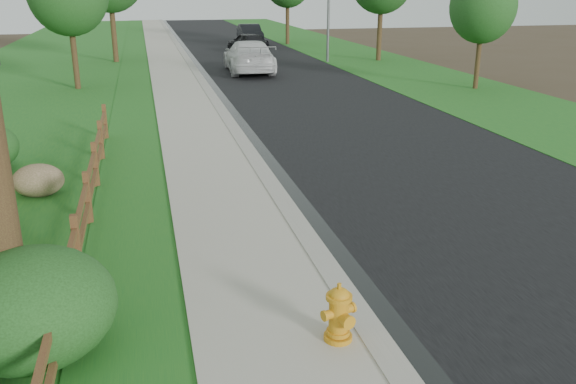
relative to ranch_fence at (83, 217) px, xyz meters
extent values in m
cube|color=black|center=(8.20, 28.60, -0.61)|extent=(8.00, 90.00, 0.02)
cube|color=gray|center=(4.00, 28.60, -0.56)|extent=(0.40, 90.00, 0.12)
cube|color=black|center=(4.35, 28.60, -0.60)|extent=(0.50, 90.00, 0.00)
cube|color=#AAA694|center=(2.70, 28.60, -0.57)|extent=(2.20, 90.00, 0.10)
cube|color=#1A5D20|center=(0.80, 28.60, -0.59)|extent=(1.60, 90.00, 0.06)
cube|color=#1A5D20|center=(-4.40, 28.60, -0.60)|extent=(9.00, 90.00, 0.04)
cube|color=#1A5D20|center=(15.10, 28.60, -0.60)|extent=(6.00, 90.00, 0.04)
cube|color=#54291C|center=(0.00, -3.60, -0.07)|extent=(0.12, 0.12, 1.10)
cube|color=#54291C|center=(0.00, -1.20, -0.07)|extent=(0.12, 0.12, 1.10)
cube|color=#54291C|center=(0.00, 1.20, -0.07)|extent=(0.12, 0.12, 1.10)
cube|color=#54291C|center=(0.00, 3.60, -0.07)|extent=(0.12, 0.12, 1.10)
cube|color=#54291C|center=(0.00, 6.00, -0.07)|extent=(0.12, 0.12, 1.10)
cube|color=#54291C|center=(0.00, 8.40, -0.07)|extent=(0.12, 0.12, 1.10)
cube|color=#54291C|center=(0.00, -4.80, 0.23)|extent=(0.08, 2.35, 0.10)
cube|color=#54291C|center=(0.00, -2.40, -0.17)|extent=(0.08, 2.35, 0.10)
cube|color=#54291C|center=(0.00, -2.40, 0.23)|extent=(0.08, 2.35, 0.10)
cube|color=#54291C|center=(0.00, 0.00, -0.17)|extent=(0.08, 2.35, 0.10)
cube|color=#54291C|center=(0.00, 0.00, 0.23)|extent=(0.08, 2.35, 0.10)
cube|color=#54291C|center=(0.00, 2.40, -0.17)|extent=(0.08, 2.35, 0.10)
cube|color=#54291C|center=(0.00, 2.40, 0.23)|extent=(0.08, 2.35, 0.10)
cube|color=#54291C|center=(0.00, 4.80, -0.17)|extent=(0.08, 2.35, 0.10)
cube|color=#54291C|center=(0.00, 4.80, 0.23)|extent=(0.08, 2.35, 0.10)
cube|color=#54291C|center=(0.00, 7.20, -0.17)|extent=(0.08, 2.35, 0.10)
cube|color=#54291C|center=(0.00, 7.20, 0.23)|extent=(0.08, 2.35, 0.10)
cylinder|color=orange|center=(3.50, -4.06, -0.48)|extent=(0.38, 0.38, 0.07)
cylinder|color=orange|center=(3.50, -4.06, -0.18)|extent=(0.26, 0.26, 0.58)
cylinder|color=orange|center=(3.50, -4.06, -0.41)|extent=(0.31, 0.31, 0.06)
cylinder|color=orange|center=(3.50, -4.06, 0.11)|extent=(0.35, 0.35, 0.06)
ellipsoid|color=orange|center=(3.50, -4.06, 0.13)|extent=(0.28, 0.28, 0.21)
cylinder|color=orange|center=(3.50, -4.06, 0.27)|extent=(0.06, 0.06, 0.08)
cylinder|color=orange|center=(3.55, -4.23, -0.15)|extent=(0.20, 0.18, 0.17)
cylinder|color=orange|center=(3.32, -4.12, -0.10)|extent=(0.18, 0.17, 0.13)
cylinder|color=orange|center=(3.68, -4.01, -0.10)|extent=(0.18, 0.17, 0.13)
imported|color=silver|center=(6.85, 22.12, 0.25)|extent=(2.66, 5.97, 1.70)
imported|color=black|center=(8.42, 31.76, 0.10)|extent=(2.66, 4.41, 1.40)
imported|color=black|center=(9.81, 38.86, 0.14)|extent=(1.63, 4.53, 1.48)
ellipsoid|color=brown|center=(-1.23, 3.24, -0.24)|extent=(1.30, 1.10, 0.75)
ellipsoid|color=#1D3F16|center=(-0.33, -3.45, 0.12)|extent=(2.57, 2.57, 1.47)
cylinder|color=#3B2418|center=(-1.69, 18.51, 1.25)|extent=(0.26, 0.26, 3.74)
cylinder|color=#3B2418|center=(15.97, 14.40, 0.97)|extent=(0.22, 0.22, 3.17)
ellipsoid|color=#1D3F16|center=(15.97, 14.40, 3.01)|extent=(2.90, 2.90, 3.19)
cylinder|color=#3B2418|center=(-0.30, 28.54, 1.66)|extent=(0.31, 0.31, 4.56)
cylinder|color=#3B2418|center=(15.62, 25.61, 1.55)|extent=(0.30, 0.30, 4.33)
cylinder|color=#3B2418|center=(12.60, 37.56, 1.48)|extent=(0.29, 0.29, 4.20)
camera|label=1|loc=(1.25, -10.73, 3.95)|focal=38.00mm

